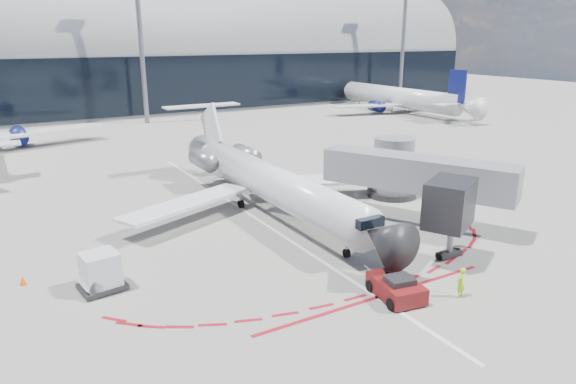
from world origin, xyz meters
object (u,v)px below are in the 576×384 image
uld_container (101,272)px  ramp_worker (461,283)px  regional_jet (266,180)px  pushback_tug (396,287)px

uld_container → ramp_worker: bearing=-40.6°
regional_jet → ramp_worker: regional_jet is taller
ramp_worker → uld_container: uld_container is taller
ramp_worker → pushback_tug: bearing=-45.8°
regional_jet → uld_container: 15.05m
regional_jet → pushback_tug: 15.35m
pushback_tug → ramp_worker: bearing=-20.3°
pushback_tug → uld_container: size_ratio=2.00×
ramp_worker → uld_container: bearing=-48.6°
pushback_tug → uld_container: 14.92m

